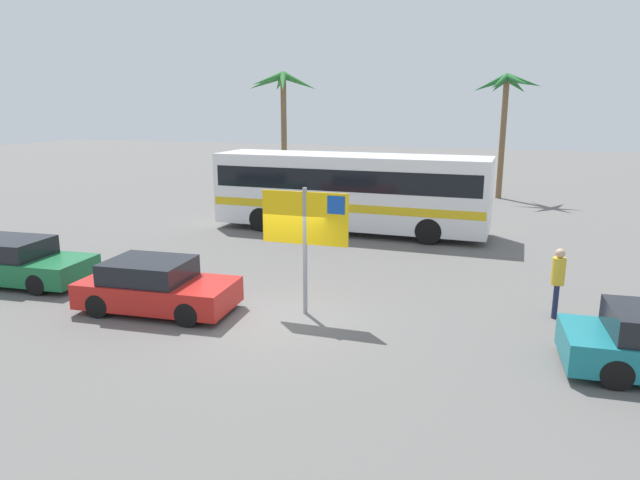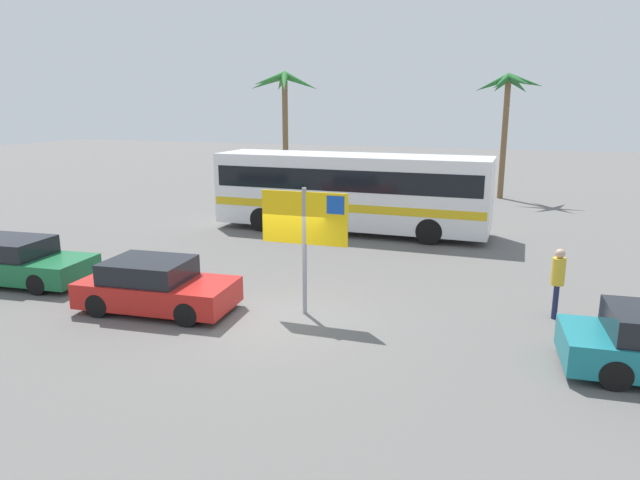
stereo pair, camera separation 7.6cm
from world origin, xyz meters
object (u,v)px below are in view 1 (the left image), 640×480
Objects in this scene: bus_front_coach at (350,189)px; pedestrian_near_sign at (558,277)px; car_red at (156,287)px; car_green at (13,262)px; ferry_sign at (307,223)px.

pedestrian_near_sign is (7.64, -7.79, -0.75)m from bus_front_coach.
bus_front_coach is 10.92m from car_red.
pedestrian_near_sign reaches higher than car_red.
bus_front_coach is at bearing 48.81° from car_green.
ferry_sign reaches higher than bus_front_coach.
car_green is at bearing 168.69° from car_red.
bus_front_coach is 10.94m from pedestrian_near_sign.
ferry_sign is at bearing 22.62° from pedestrian_near_sign.
car_green is at bearing -178.42° from ferry_sign.
ferry_sign is at bearing 11.23° from car_red.
ferry_sign is 6.28m from pedestrian_near_sign.
car_green is 2.64× the size of pedestrian_near_sign.
bus_front_coach reaches higher than pedestrian_near_sign.
bus_front_coach is 3.50× the size of ferry_sign.
car_green is (-7.31, -10.10, -1.15)m from bus_front_coach.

